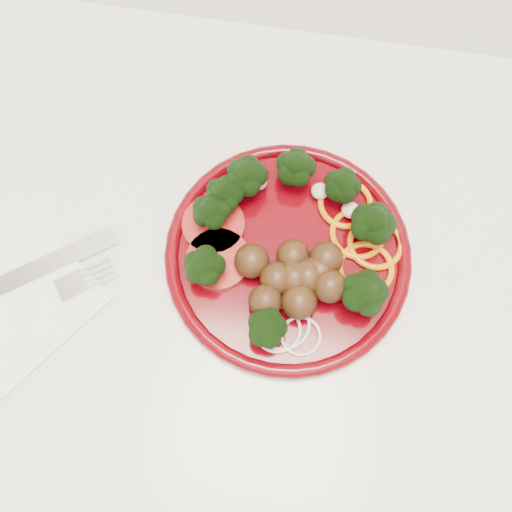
# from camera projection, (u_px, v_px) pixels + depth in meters

# --- Properties ---
(counter) EXTENTS (2.40, 0.60, 0.90)m
(counter) POSITION_uv_depth(u_px,v_px,m) (358.00, 369.00, 0.98)
(counter) COLOR beige
(counter) RESTS_ON ground
(plate) EXTENTS (0.24, 0.24, 0.06)m
(plate) POSITION_uv_depth(u_px,v_px,m) (287.00, 249.00, 0.55)
(plate) COLOR #4D0107
(plate) RESTS_ON counter
(napkin) EXTENTS (0.21, 0.21, 0.00)m
(napkin) POSITION_uv_depth(u_px,v_px,m) (2.00, 299.00, 0.55)
(napkin) COLOR white
(napkin) RESTS_ON counter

